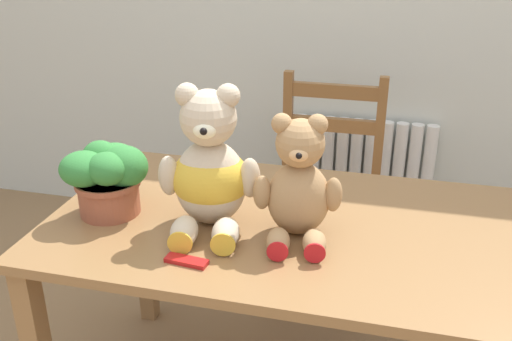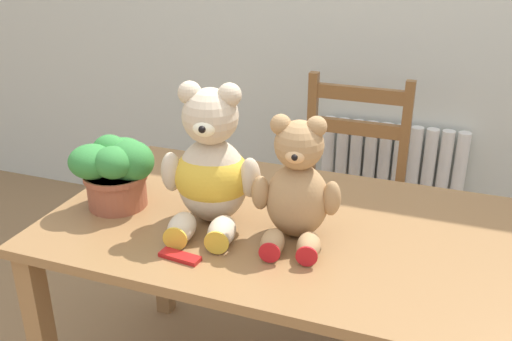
{
  "view_description": "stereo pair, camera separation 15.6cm",
  "coord_description": "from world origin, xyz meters",
  "px_view_note": "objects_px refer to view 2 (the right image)",
  "views": [
    {
      "loc": [
        0.23,
        -1.03,
        1.54
      ],
      "look_at": [
        -0.12,
        0.35,
        0.91
      ],
      "focal_mm": 40.0,
      "sensor_mm": 36.0,
      "label": 1
    },
    {
      "loc": [
        0.38,
        -0.99,
        1.54
      ],
      "look_at": [
        -0.12,
        0.35,
        0.91
      ],
      "focal_mm": 40.0,
      "sensor_mm": 36.0,
      "label": 2
    }
  ],
  "objects_px": {
    "teddy_bear_left": "(211,169)",
    "teddy_bear_right": "(296,187)",
    "wooden_chair_behind": "(347,195)",
    "chocolate_bar": "(180,257)",
    "potted_plant": "(116,168)"
  },
  "relations": [
    {
      "from": "wooden_chair_behind",
      "to": "teddy_bear_left",
      "type": "distance_m",
      "value": 1.0
    },
    {
      "from": "teddy_bear_left",
      "to": "teddy_bear_right",
      "type": "bearing_deg",
      "value": 169.22
    },
    {
      "from": "wooden_chair_behind",
      "to": "teddy_bear_right",
      "type": "xyz_separation_m",
      "value": [
        0.02,
        -0.87,
        0.43
      ]
    },
    {
      "from": "teddy_bear_left",
      "to": "teddy_bear_right",
      "type": "distance_m",
      "value": 0.25
    },
    {
      "from": "teddy_bear_right",
      "to": "teddy_bear_left",
      "type": "bearing_deg",
      "value": -10.61
    },
    {
      "from": "potted_plant",
      "to": "wooden_chair_behind",
      "type": "bearing_deg",
      "value": 58.1
    },
    {
      "from": "teddy_bear_right",
      "to": "potted_plant",
      "type": "xyz_separation_m",
      "value": [
        -0.56,
        -0.0,
        -0.03
      ]
    },
    {
      "from": "wooden_chair_behind",
      "to": "chocolate_bar",
      "type": "height_order",
      "value": "wooden_chair_behind"
    },
    {
      "from": "wooden_chair_behind",
      "to": "chocolate_bar",
      "type": "distance_m",
      "value": 1.14
    },
    {
      "from": "teddy_bear_left",
      "to": "wooden_chair_behind",
      "type": "bearing_deg",
      "value": -115.11
    },
    {
      "from": "teddy_bear_left",
      "to": "chocolate_bar",
      "type": "xyz_separation_m",
      "value": [
        0.0,
        -0.22,
        -0.16
      ]
    },
    {
      "from": "teddy_bear_right",
      "to": "potted_plant",
      "type": "bearing_deg",
      "value": -9.61
    },
    {
      "from": "wooden_chair_behind",
      "to": "potted_plant",
      "type": "height_order",
      "value": "potted_plant"
    },
    {
      "from": "chocolate_bar",
      "to": "teddy_bear_right",
      "type": "bearing_deg",
      "value": 41.13
    },
    {
      "from": "potted_plant",
      "to": "chocolate_bar",
      "type": "distance_m",
      "value": 0.4
    }
  ]
}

